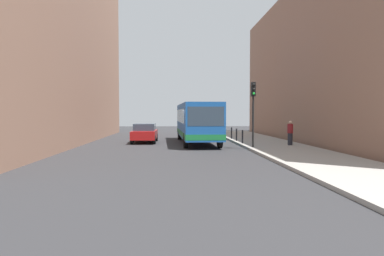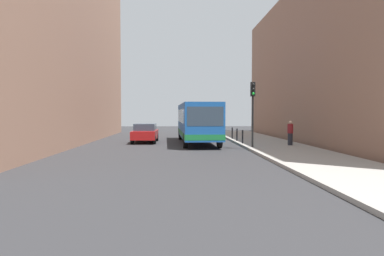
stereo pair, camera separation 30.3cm
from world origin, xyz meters
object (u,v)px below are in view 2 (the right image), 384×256
bus (197,121)px  bollard_far (232,133)px  bollard_mid (237,135)px  pedestrian_near_signal (290,133)px  car_behind_bus (196,127)px  bollard_near (243,137)px  traffic_light (253,102)px  car_beside_bus (145,133)px

bus → bollard_far: 4.17m
bollard_mid → pedestrian_near_signal: (2.92, -3.98, 0.34)m
car_behind_bus → bollard_near: 13.63m
car_behind_bus → traffic_light: size_ratio=1.10×
bollard_near → bollard_mid: size_ratio=1.00×
car_behind_bus → traffic_light: traffic_light is taller
bollard_near → bollard_far: size_ratio=1.00×
bus → car_beside_bus: size_ratio=2.52×
car_beside_bus → bollard_mid: (7.15, -0.57, -0.16)m
car_behind_bus → bollard_far: car_behind_bus is taller
bus → traffic_light: bearing=120.3°
bus → car_behind_bus: bus is taller
pedestrian_near_signal → bus: bearing=-50.5°
bollard_near → bollard_far: same height
bollard_mid → bollard_far: size_ratio=1.00×
bollard_mid → bollard_far: same height
car_beside_bus → bollard_far: 7.38m
pedestrian_near_signal → bollard_mid: bearing=-71.9°
bus → traffic_light: traffic_light is taller
bus → bollard_far: size_ratio=11.68×
traffic_light → bollard_near: 3.75m
bollard_mid → pedestrian_near_signal: size_ratio=0.58×
bollard_near → bollard_far: (0.00, 4.77, 0.00)m
bollard_mid → bollard_near: bearing=-90.0°
car_beside_bus → car_behind_bus: same height
traffic_light → bollard_far: size_ratio=4.32×
bollard_far → traffic_light: bearing=-89.3°
traffic_light → pedestrian_near_signal: (2.82, 1.30, -2.04)m
pedestrian_near_signal → bollard_near: bearing=-46.8°
bollard_near → bollard_far: bearing=90.0°
bus → bollard_near: (3.12, -2.23, -1.10)m
traffic_light → bollard_near: size_ratio=4.32×
bus → bollard_mid: size_ratio=11.68×
car_beside_bus → bollard_mid: bearing=175.8°
car_behind_bus → bollard_near: car_behind_bus is taller
traffic_light → bollard_mid: bearing=91.1°
car_beside_bus → pedestrian_near_signal: 11.06m
pedestrian_near_signal → car_beside_bus: bearing=-42.5°
bus → bollard_near: bus is taller
bus → car_beside_bus: bearing=-12.2°
bus → bollard_near: bearing=142.5°
bollard_mid → pedestrian_near_signal: 4.95m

